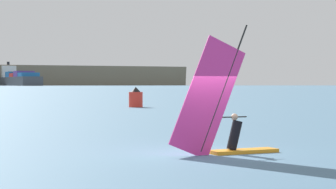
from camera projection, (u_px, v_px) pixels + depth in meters
name	position (u px, v px, depth m)	size (l,w,h in m)	color
ground_plane	(205.00, 154.00, 19.36)	(4000.00, 4000.00, 0.00)	#476B84
windsurfer	(225.00, 121.00, 19.40)	(3.87, 0.89, 4.33)	orange
cargo_ship	(18.00, 79.00, 844.32)	(49.41, 169.65, 35.37)	#3F444C
distant_headland	(179.00, 78.00, 1255.99)	(958.53, 483.45, 30.86)	#756B56
channel_buoy	(136.00, 98.00, 58.80)	(1.35, 1.35, 1.98)	red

